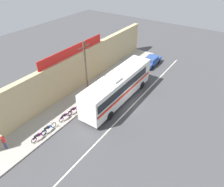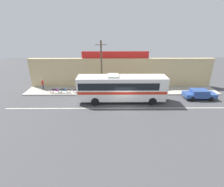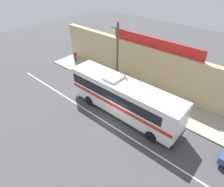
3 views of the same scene
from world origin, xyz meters
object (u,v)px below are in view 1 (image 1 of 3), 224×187
object	(u,v)px
intercity_bus	(118,86)
motorcycle_green	(74,109)
utility_pole	(86,74)
motorcycle_red	(48,128)
motorcycle_orange	(65,116)
parked_car	(151,61)
pedestrian_far_left	(3,141)
motorcycle_black	(39,136)

from	to	relation	value
intercity_bus	motorcycle_green	xyz separation A→B (m)	(-4.88, 2.69, -1.50)
utility_pole	motorcycle_red	xyz separation A→B (m)	(-5.81, 0.38, -3.58)
motorcycle_orange	motorcycle_red	bearing A→B (deg)	178.85
parked_car	pedestrian_far_left	world-z (taller)	pedestrian_far_left
motorcycle_orange	pedestrian_far_left	distance (m)	6.29
motorcycle_red	pedestrian_far_left	distance (m)	4.09
motorcycle_orange	intercity_bus	bearing A→B (deg)	-23.81
motorcycle_orange	pedestrian_far_left	xyz separation A→B (m)	(-6.05, 1.63, 0.57)
parked_car	utility_pole	distance (m)	14.34
intercity_bus	pedestrian_far_left	world-z (taller)	intercity_bus
intercity_bus	pedestrian_far_left	distance (m)	13.03
utility_pole	motorcycle_red	bearing A→B (deg)	176.28
intercity_bus	pedestrian_far_left	xyz separation A→B (m)	(-12.24, 4.36, -0.93)
intercity_bus	utility_pole	world-z (taller)	utility_pole
parked_car	motorcycle_green	distance (m)	16.13
intercity_bus	motorcycle_black	xyz separation A→B (m)	(-9.74, 2.75, -1.50)
parked_car	motorcycle_orange	size ratio (longest dim) A/B	2.34
parked_car	motorcycle_black	distance (m)	20.97
utility_pole	motorcycle_green	bearing A→B (deg)	172.37
utility_pole	motorcycle_green	size ratio (longest dim) A/B	4.21
intercity_bus	motorcycle_orange	xyz separation A→B (m)	(-6.19, 2.73, -1.50)
intercity_bus	pedestrian_far_left	size ratio (longest dim) A/B	6.88
utility_pole	motorcycle_black	world-z (taller)	utility_pole
motorcycle_black	intercity_bus	bearing A→B (deg)	-15.75
intercity_bus	motorcycle_green	world-z (taller)	intercity_bus
utility_pole	motorcycle_black	distance (m)	7.91
parked_car	motorcycle_black	xyz separation A→B (m)	(-20.88, 1.96, -0.17)
motorcycle_red	pedestrian_far_left	xyz separation A→B (m)	(-3.73, 1.58, 0.57)
intercity_bus	parked_car	size ratio (longest dim) A/B	2.69
motorcycle_orange	motorcycle_red	world-z (taller)	same
intercity_bus	motorcycle_red	size ratio (longest dim) A/B	6.05
utility_pole	motorcycle_orange	bearing A→B (deg)	174.58
parked_car	motorcycle_red	bearing A→B (deg)	174.21
utility_pole	pedestrian_far_left	xyz separation A→B (m)	(-9.55, 1.96, -3.02)
parked_car	motorcycle_green	size ratio (longest dim) A/B	2.37
motorcycle_orange	motorcycle_red	distance (m)	2.32
motorcycle_red	pedestrian_far_left	size ratio (longest dim) A/B	1.14
intercity_bus	pedestrian_far_left	bearing A→B (deg)	160.38
utility_pole	motorcycle_orange	size ratio (longest dim) A/B	4.16
utility_pole	motorcycle_black	bearing A→B (deg)	177.18
motorcycle_green	pedestrian_far_left	xyz separation A→B (m)	(-7.37, 1.67, 0.57)
parked_car	motorcycle_orange	distance (m)	17.44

